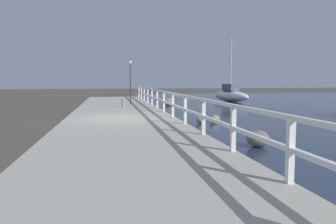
# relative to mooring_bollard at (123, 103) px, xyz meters

# --- Properties ---
(ground_plane) EXTENTS (120.00, 120.00, 0.00)m
(ground_plane) POSITION_rel_mooring_bollard_xyz_m (-0.31, -5.65, -0.48)
(ground_plane) COLOR #4C473D
(dock_walkway) EXTENTS (4.60, 36.00, 0.25)m
(dock_walkway) POSITION_rel_mooring_bollard_xyz_m (-0.31, -5.65, -0.36)
(dock_walkway) COLOR #B2AD9E
(dock_walkway) RESTS_ON ground
(railing) EXTENTS (0.10, 32.50, 1.04)m
(railing) POSITION_rel_mooring_bollard_xyz_m (1.89, -5.65, 0.46)
(railing) COLOR white
(railing) RESTS_ON dock_walkway
(boulder_mid_strip) EXTENTS (0.39, 0.35, 0.29)m
(boulder_mid_strip) POSITION_rel_mooring_bollard_xyz_m (3.01, -6.09, -0.34)
(boulder_mid_strip) COLOR slate
(boulder_mid_strip) RESTS_ON ground
(boulder_upstream) EXTENTS (0.69, 0.62, 0.52)m
(boulder_upstream) POSITION_rel_mooring_bollard_xyz_m (3.48, 4.29, -0.22)
(boulder_upstream) COLOR slate
(boulder_upstream) RESTS_ON ground
(boulder_downstream) EXTENTS (0.43, 0.39, 0.32)m
(boulder_downstream) POSITION_rel_mooring_bollard_xyz_m (3.69, -5.89, -0.32)
(boulder_downstream) COLOR gray
(boulder_downstream) RESTS_ON ground
(boulder_near_dock) EXTENTS (0.62, 0.56, 0.47)m
(boulder_near_dock) POSITION_rel_mooring_bollard_xyz_m (3.18, -11.14, -0.25)
(boulder_near_dock) COLOR #666056
(boulder_near_dock) RESTS_ON ground
(mooring_bollard) EXTENTS (0.16, 0.16, 0.47)m
(mooring_bollard) POSITION_rel_mooring_bollard_xyz_m (0.00, 0.00, 0.00)
(mooring_bollard) COLOR gray
(mooring_bollard) RESTS_ON dock_walkway
(dock_lamp) EXTENTS (0.21, 0.21, 2.84)m
(dock_lamp) POSITION_rel_mooring_bollard_xyz_m (0.59, 2.25, 1.68)
(dock_lamp) COLOR #2D2D33
(dock_lamp) RESTS_ON dock_walkway
(sailboat_white) EXTENTS (2.21, 5.23, 5.43)m
(sailboat_white) POSITION_rel_mooring_bollard_xyz_m (9.55, 7.55, 0.08)
(sailboat_white) COLOR white
(sailboat_white) RESTS_ON water_surface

